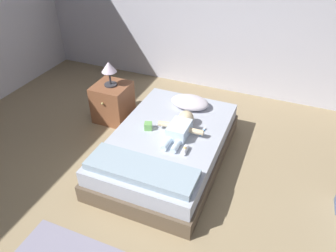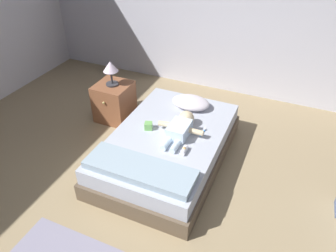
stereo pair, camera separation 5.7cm
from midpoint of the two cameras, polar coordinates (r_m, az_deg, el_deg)
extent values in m
plane|color=#998460|center=(2.85, -6.08, -21.13)|extent=(8.00, 8.00, 0.00)
cube|color=brown|center=(3.52, -0.47, -4.83)|extent=(1.14, 1.78, 0.19)
cube|color=#B1B7C5|center=(3.40, -0.48, -2.54)|extent=(1.09, 1.71, 0.17)
ellipsoid|color=silver|center=(3.76, 3.48, 4.28)|extent=(0.45, 0.31, 0.13)
cube|color=#CFE5F9|center=(3.29, 1.50, -0.71)|extent=(0.20, 0.28, 0.14)
sphere|color=beige|center=(3.44, 2.79, 1.40)|extent=(0.17, 0.17, 0.17)
cylinder|color=beige|center=(3.37, -0.93, 0.33)|extent=(0.16, 0.08, 0.06)
cylinder|color=beige|center=(3.28, 4.53, -0.98)|extent=(0.16, 0.06, 0.06)
cylinder|color=#CFE5F9|center=(3.17, -0.77, -3.20)|extent=(0.06, 0.17, 0.06)
cylinder|color=#CFE5F9|center=(3.14, 0.90, -3.64)|extent=(0.06, 0.17, 0.06)
cube|color=#338AE7|center=(3.38, 5.69, -1.17)|extent=(0.02, 0.13, 0.01)
cube|color=white|center=(3.42, 6.10, -0.43)|extent=(0.02, 0.02, 0.01)
cube|color=brown|center=(4.16, -10.22, 4.20)|extent=(0.42, 0.42, 0.49)
sphere|color=tan|center=(3.95, -12.07, 3.93)|extent=(0.03, 0.03, 0.03)
cylinder|color=#333338|center=(4.04, -10.60, 7.29)|extent=(0.16, 0.16, 0.02)
cylinder|color=#333338|center=(4.00, -10.74, 8.45)|extent=(0.02, 0.02, 0.16)
cone|color=silver|center=(3.94, -10.97, 10.34)|extent=(0.18, 0.18, 0.13)
cube|color=#94AABA|center=(2.90, -5.38, -7.75)|extent=(1.03, 0.34, 0.07)
cube|color=#6FB55A|center=(3.40, -4.03, -0.02)|extent=(0.10, 0.10, 0.08)
cylinder|color=white|center=(3.10, 2.49, -4.31)|extent=(0.05, 0.12, 0.05)
cone|color=#F3B86C|center=(3.08, 2.51, -3.77)|extent=(0.04, 0.04, 0.02)
camera|label=1|loc=(0.03, -90.50, -0.36)|focal=34.12mm
camera|label=2|loc=(0.03, 89.50, 0.36)|focal=34.12mm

